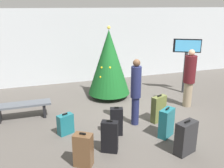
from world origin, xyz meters
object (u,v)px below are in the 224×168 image
(waiting_bench, at_px, (22,107))
(traveller_0, at_px, (136,90))
(flight_info_kiosk, at_px, (186,55))
(suitcase_3, at_px, (110,137))
(traveller_1, at_px, (189,77))
(suitcase_6, at_px, (159,109))
(suitcase_4, at_px, (116,122))
(suitcase_2, at_px, (65,124))
(suitcase_5, at_px, (83,150))
(suitcase_0, at_px, (186,138))
(suitcase_1, at_px, (166,123))
(holiday_tree, at_px, (109,62))

(waiting_bench, relative_size, traveller_0, 0.89)
(flight_info_kiosk, height_order, suitcase_3, flight_info_kiosk)
(traveller_1, bearing_deg, suitcase_6, -153.54)
(traveller_0, relative_size, suitcase_6, 2.32)
(suitcase_4, bearing_deg, waiting_bench, 143.24)
(waiting_bench, xyz_separation_m, suitcase_2, (1.10, -1.31, -0.09))
(suitcase_2, height_order, suitcase_6, suitcase_6)
(flight_info_kiosk, xyz_separation_m, traveller_1, (-0.65, -1.21, -0.45))
(waiting_bench, bearing_deg, traveller_0, -23.81)
(waiting_bench, height_order, traveller_1, traveller_1)
(waiting_bench, bearing_deg, suitcase_5, -65.51)
(suitcase_0, height_order, suitcase_3, suitcase_0)
(traveller_0, bearing_deg, suitcase_5, -141.05)
(flight_info_kiosk, distance_m, suitcase_3, 5.06)
(suitcase_0, relative_size, suitcase_4, 1.05)
(suitcase_4, xyz_separation_m, suitcase_5, (-1.08, -1.03, -0.01))
(suitcase_1, xyz_separation_m, suitcase_2, (-2.44, 0.92, -0.10))
(suitcase_6, bearing_deg, suitcase_3, -149.50)
(holiday_tree, relative_size, suitcase_0, 3.14)
(waiting_bench, distance_m, suitcase_4, 2.93)
(flight_info_kiosk, bearing_deg, suitcase_6, -137.46)
(holiday_tree, bearing_deg, suitcase_2, -129.82)
(waiting_bench, relative_size, suitcase_6, 2.07)
(suitcase_5, bearing_deg, suitcase_2, 96.60)
(suitcase_3, relative_size, suitcase_5, 1.04)
(traveller_0, height_order, traveller_1, traveller_1)
(suitcase_0, distance_m, suitcase_3, 1.72)
(suitcase_1, bearing_deg, flight_info_kiosk, 49.97)
(traveller_1, height_order, suitcase_4, traveller_1)
(holiday_tree, xyz_separation_m, suitcase_4, (-0.65, -2.73, -0.93))
(suitcase_2, xyz_separation_m, suitcase_3, (0.85, -1.15, 0.11))
(holiday_tree, height_order, traveller_1, holiday_tree)
(flight_info_kiosk, distance_m, suitcase_1, 3.79)
(traveller_0, height_order, suitcase_6, traveller_0)
(suitcase_0, relative_size, suitcase_6, 1.01)
(holiday_tree, distance_m, suitcase_2, 3.14)
(holiday_tree, bearing_deg, traveller_1, -36.35)
(suitcase_0, relative_size, suitcase_2, 1.40)
(flight_info_kiosk, distance_m, suitcase_2, 5.26)
(holiday_tree, distance_m, suitcase_6, 2.65)
(suitcase_5, bearing_deg, holiday_tree, 65.26)
(waiting_bench, xyz_separation_m, suitcase_3, (1.95, -2.46, 0.01))
(suitcase_1, bearing_deg, suitcase_2, 159.26)
(suitcase_5, bearing_deg, suitcase_4, 43.52)
(suitcase_3, bearing_deg, holiday_tree, 72.96)
(suitcase_3, relative_size, suitcase_6, 0.98)
(suitcase_1, relative_size, suitcase_4, 1.01)
(traveller_1, bearing_deg, suitcase_5, -151.77)
(suitcase_3, height_order, suitcase_4, suitcase_3)
(holiday_tree, bearing_deg, flight_info_kiosk, -8.44)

